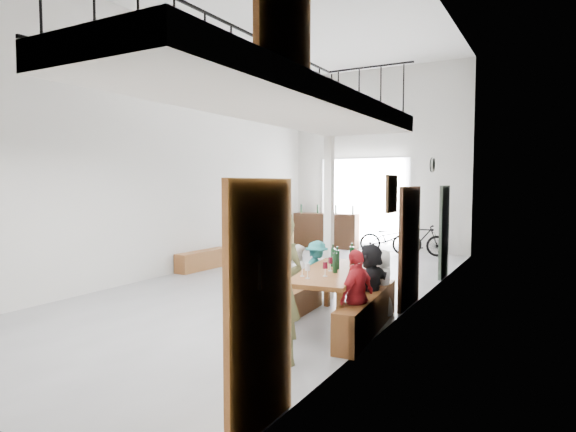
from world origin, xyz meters
The scene contains 24 objects.
floor centered at (0.00, 0.00, 0.00)m, with size 12.00×12.00×0.00m, color slate.
room_walls centered at (0.00, 0.00, 3.55)m, with size 12.00×12.00×12.00m.
gateway_portal centered at (-0.40, 5.94, 1.40)m, with size 2.80×0.08×2.80m, color white.
right_wall_decor centered at (2.70, -1.87, 1.74)m, with size 0.07×8.28×5.07m.
balcony centered at (1.98, -3.13, 2.96)m, with size 1.52×5.62×4.00m.
tasting_table centered at (2.01, -1.86, 0.71)m, with size 1.17×2.29×0.79m.
bench_inner centered at (1.31, -1.84, 0.20)m, with size 0.28×1.78×0.41m, color brown.
bench_wall centered at (2.57, -1.95, 0.26)m, with size 0.30×2.27×0.52m, color brown.
tableware centered at (1.98, -1.84, 0.93)m, with size 0.42×1.37×0.35m.
side_bench centered at (-2.50, 0.71, 0.22)m, with size 0.35×1.58×0.44m, color brown.
oak_barrel centered at (-2.23, 4.13, 0.43)m, with size 0.59×0.59×0.87m.
serving_counter centered at (-1.54, 5.65, 0.54)m, with size 2.06×0.57×1.09m, color #3D2211.
counter_bottles centered at (-1.54, 5.65, 1.23)m, with size 1.82×0.18×0.28m.
guest_left_a centered at (1.21, -2.63, 0.58)m, with size 0.56×0.37×1.15m, color silver.
guest_left_b centered at (1.18, -2.10, 0.59)m, with size 0.43×0.28×1.18m, color #257A7B.
guest_left_c centered at (1.23, -1.48, 0.54)m, with size 0.52×0.41×1.08m, color silver.
guest_left_d centered at (1.27, -0.87, 0.54)m, with size 0.69×0.40×1.07m, color #257A7B.
guest_right_a centered at (2.60, -2.45, 0.61)m, with size 0.71×0.30×1.21m, color red.
guest_right_b centered at (2.51, -1.66, 0.60)m, with size 1.11×0.35×1.19m, color black.
guest_right_c centered at (2.53, -1.21, 0.53)m, with size 0.52×0.34×1.05m, color silver.
host_standing centered at (2.10, -3.54, 0.87)m, with size 0.63×0.42×1.74m, color brown.
potted_plant centered at (2.45, 0.72, 0.24)m, with size 0.43×0.37×0.48m, color #184F18.
bicycle_near centered at (0.65, 5.29, 0.46)m, with size 0.61×1.75×0.92m, color black.
bicycle_far centered at (1.48, 5.33, 0.46)m, with size 0.43×1.53×0.92m, color black.
Camera 1 is at (4.81, -8.20, 2.07)m, focal length 30.00 mm.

